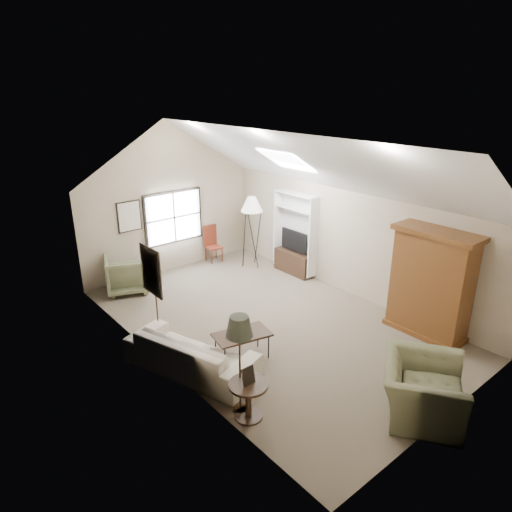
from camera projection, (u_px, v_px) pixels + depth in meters
room_shell at (269, 173)px, 8.68m from camera, size 5.01×8.01×4.00m
window at (174, 217)px, 12.21m from camera, size 1.72×0.08×1.42m
skylight at (286, 160)px, 10.10m from camera, size 0.80×1.20×0.52m
wall_art at (139, 242)px, 9.47m from camera, size 1.97×3.71×0.88m
armoire at (431, 284)px, 9.01m from camera, size 0.60×1.50×2.20m
tv_alcove at (295, 232)px, 11.96m from camera, size 0.32×1.30×2.10m
media_console at (294, 262)px, 12.25m from camera, size 0.34×1.18×0.60m
tv_panel at (294, 241)px, 12.03m from camera, size 0.05×0.90×0.55m
sofa at (191, 353)px, 8.05m from camera, size 1.67×2.59×0.71m
armchair_near at (423, 390)px, 6.94m from camera, size 1.76×1.71×0.87m
armchair_far at (127, 274)px, 11.14m from camera, size 1.28×1.30×0.92m
coffee_table at (242, 346)px, 8.43m from camera, size 1.12×0.77×0.52m
bowl at (242, 332)px, 8.32m from camera, size 0.29×0.29×0.06m
side_table at (248, 400)px, 6.92m from camera, size 0.77×0.77×0.61m
side_chair at (214, 244)px, 13.00m from camera, size 0.44×0.44×1.04m
tripod_lamp at (252, 232)px, 12.47m from camera, size 0.60×0.60×2.03m
dark_lamp at (240, 364)px, 6.87m from camera, size 0.51×0.51×1.69m
tan_lamp at (157, 308)px, 8.77m from camera, size 0.38×0.38×1.52m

